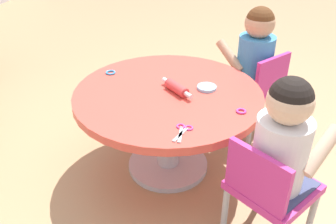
{
  "coord_description": "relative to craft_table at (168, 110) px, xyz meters",
  "views": [
    {
      "loc": [
        -1.58,
        -0.33,
        1.33
      ],
      "look_at": [
        0.0,
        0.0,
        0.36
      ],
      "focal_mm": 39.2,
      "sensor_mm": 36.0,
      "label": 1
    }
  ],
  "objects": [
    {
      "name": "rolling_pin",
      "position": [
        0.0,
        -0.04,
        0.13
      ],
      "size": [
        0.17,
        0.18,
        0.05
      ],
      "color": "#D83F3F",
      "rests_on": "craft_table"
    },
    {
      "name": "ground_plane",
      "position": [
        0.0,
        0.0,
        -0.37
      ],
      "size": [
        10.0,
        10.0,
        0.0
      ],
      "primitive_type": "plane",
      "color": "tan"
    },
    {
      "name": "seated_child_right",
      "position": [
        0.5,
        -0.42,
        0.16
      ],
      "size": [
        0.43,
        0.44,
        0.51
      ],
      "color": "#3F4772",
      "rests_on": "ground"
    },
    {
      "name": "craft_table",
      "position": [
        0.0,
        0.0,
        0.0
      ],
      "size": [
        0.94,
        0.94,
        0.48
      ],
      "color": "silver",
      "rests_on": "ground"
    },
    {
      "name": "cookie_cutter_1",
      "position": [
        -0.12,
        -0.36,
        0.11
      ],
      "size": [
        0.05,
        0.05,
        0.01
      ],
      "primitive_type": "torus",
      "color": "#D83FA5",
      "rests_on": "craft_table"
    },
    {
      "name": "child_chair_right",
      "position": [
        0.48,
        -0.45,
        -0.07
      ],
      "size": [
        0.42,
        0.42,
        0.54
      ],
      "color": "#B7B7BC",
      "rests_on": "ground"
    },
    {
      "name": "seated_child_left",
      "position": [
        -0.39,
        -0.52,
        0.16
      ],
      "size": [
        0.44,
        0.42,
        0.51
      ],
      "color": "#3F4772",
      "rests_on": "ground"
    },
    {
      "name": "craft_scissors",
      "position": [
        -0.33,
        -0.13,
        0.11
      ],
      "size": [
        0.14,
        0.08,
        0.01
      ],
      "color": "silver",
      "rests_on": "craft_table"
    },
    {
      "name": "playdough_blob_0",
      "position": [
        0.07,
        -0.18,
        0.11
      ],
      "size": [
        0.1,
        0.1,
        0.01
      ],
      "primitive_type": "cylinder",
      "color": "#8CCCF2",
      "rests_on": "craft_table"
    },
    {
      "name": "cookie_cutter_0",
      "position": [
        0.14,
        0.35,
        0.11
      ],
      "size": [
        0.05,
        0.05,
        0.01
      ],
      "primitive_type": "torus",
      "color": "#3F99D8",
      "rests_on": "craft_table"
    },
    {
      "name": "child_chair_left",
      "position": [
        -0.42,
        -0.5,
        -0.07
      ],
      "size": [
        0.42,
        0.42,
        0.54
      ],
      "color": "#B7B7BC",
      "rests_on": "ground"
    }
  ]
}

